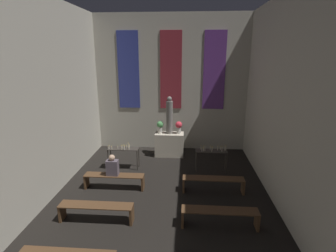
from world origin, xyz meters
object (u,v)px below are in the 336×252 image
(candle_rack_left, at_px, (123,151))
(person_seated, at_px, (112,166))
(flower_vase_left, at_px, (160,126))
(pew_back_left, at_px, (114,179))
(candle_rack_right, at_px, (211,154))
(pew_third_left, at_px, (96,209))
(statue, at_px, (169,116))
(altar, at_px, (169,144))
(pew_back_right, at_px, (213,182))
(pew_third_right, at_px, (220,215))
(flower_vase_right, at_px, (179,126))

(candle_rack_left, xyz_separation_m, person_seated, (0.03, -1.52, 0.09))
(flower_vase_left, xyz_separation_m, pew_back_left, (-1.16, -2.90, -0.92))
(candle_rack_left, height_order, person_seated, person_seated)
(candle_rack_right, xyz_separation_m, pew_back_left, (-3.13, -1.52, -0.33))
(pew_third_left, bearing_deg, candle_rack_right, 45.62)
(flower_vase_left, distance_m, person_seated, 3.18)
(statue, distance_m, pew_back_left, 3.55)
(altar, relative_size, candle_rack_right, 1.03)
(altar, distance_m, pew_back_right, 3.29)
(flower_vase_left, xyz_separation_m, pew_third_left, (-1.16, -4.58, -0.92))
(flower_vase_left, height_order, pew_back_left, flower_vase_left)
(person_seated, bearing_deg, pew_third_right, -28.38)
(pew_back_left, bearing_deg, candle_rack_right, 25.92)
(altar, distance_m, flower_vase_right, 0.86)
(pew_third_left, bearing_deg, candle_rack_left, 91.07)
(pew_third_right, xyz_separation_m, person_seated, (-3.10, 1.68, 0.41))
(pew_back_left, xyz_separation_m, person_seated, (-0.03, 0.00, 0.41))
(flower_vase_right, relative_size, candle_rack_right, 0.45)
(pew_back_right, bearing_deg, altar, 117.85)
(pew_third_left, xyz_separation_m, pew_back_right, (3.07, 1.68, 0.00))
(statue, xyz_separation_m, pew_back_right, (1.53, -2.90, -1.34))
(pew_third_left, distance_m, person_seated, 1.73)
(altar, height_order, flower_vase_right, flower_vase_right)
(statue, xyz_separation_m, candle_rack_right, (1.59, -1.38, -1.01))
(statue, xyz_separation_m, candle_rack_left, (-1.59, -1.39, -1.01))
(altar, relative_size, pew_third_left, 0.63)
(statue, bearing_deg, altar, 0.00)
(flower_vase_left, relative_size, candle_rack_right, 0.45)
(altar, bearing_deg, candle_rack_left, -138.95)
(statue, height_order, pew_third_right, statue)
(candle_rack_left, bearing_deg, flower_vase_left, 48.79)
(statue, distance_m, person_seated, 3.43)
(pew_back_right, bearing_deg, statue, 117.85)
(pew_back_right, bearing_deg, candle_rack_left, 154.14)
(pew_back_left, bearing_deg, pew_third_left, -90.00)
(pew_third_right, distance_m, pew_back_left, 3.50)
(candle_rack_left, bearing_deg, flower_vase_right, 35.13)
(altar, relative_size, flower_vase_right, 2.31)
(pew_back_right, bearing_deg, flower_vase_left, 123.38)
(altar, xyz_separation_m, candle_rack_right, (1.59, -1.38, 0.18))
(pew_third_right, height_order, pew_back_left, same)
(statue, distance_m, flower_vase_left, 0.56)
(candle_rack_left, xyz_separation_m, pew_third_left, (0.06, -3.19, -0.33))
(flower_vase_right, xyz_separation_m, pew_back_right, (1.16, -2.90, -0.92))
(pew_third_right, bearing_deg, flower_vase_left, 112.67)
(flower_vase_right, distance_m, candle_rack_left, 2.48)
(altar, xyz_separation_m, flower_vase_right, (0.38, 0.00, 0.78))
(pew_back_right, bearing_deg, candle_rack_right, 87.70)
(statue, height_order, flower_vase_right, statue)
(pew_third_right, bearing_deg, pew_back_left, 151.35)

